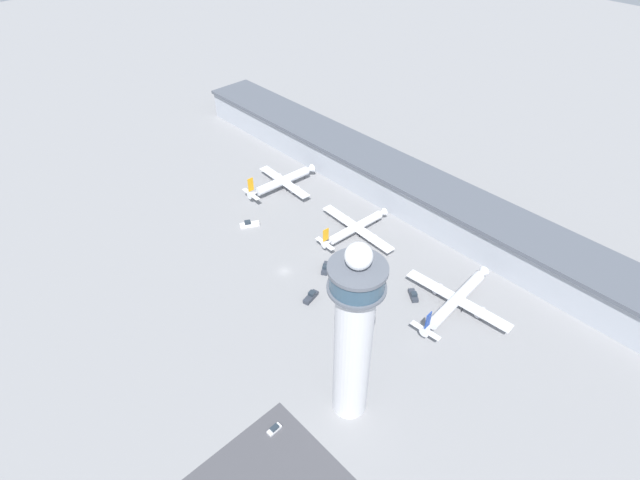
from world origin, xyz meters
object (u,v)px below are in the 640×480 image
Objects in this scene: service_truck_catering at (326,268)px; service_truck_water at (249,224)px; airplane_gate_charlie at (456,300)px; service_truck_fuel at (413,295)px; airplane_gate_bravo at (356,228)px; service_truck_baggage at (311,297)px; control_tower at (353,336)px; car_white_wagon at (274,429)px; airplane_gate_alpha at (282,181)px.

service_truck_water is at bearing -173.83° from service_truck_catering.
airplane_gate_charlie is 15.49m from service_truck_fuel.
service_truck_fuel is (-13.66, -6.40, -3.51)m from airplane_gate_charlie.
service_truck_water is at bearing -140.62° from airplane_gate_bravo.
service_truck_baggage is (14.83, -39.20, -2.64)m from airplane_gate_bravo.
service_truck_fuel is (32.75, 13.19, -0.06)m from service_truck_catering.
car_white_wagon is (-8.85, -21.51, -30.79)m from control_tower.
airplane_gate_alpha is 8.52× the size of car_white_wagon.
control_tower is 38.58m from car_white_wagon.
airplane_gate_alpha is 60.62m from service_truck_catering.
control_tower is 66.81m from service_truck_catering.
service_truck_catering reaches higher than car_white_wagon.
service_truck_catering is 35.31m from service_truck_fuel.
airplane_gate_alpha reaches higher than car_white_wagon.
service_truck_baggage is (7.50, -14.65, 0.03)m from service_truck_catering.
car_white_wagon is (81.51, -52.75, -0.39)m from service_truck_water.
airplane_gate_alpha reaches higher than service_truck_baggage.
service_truck_fuel is 1.44× the size of car_white_wagon.
service_truck_fuel is (40.08, -11.36, -2.72)m from airplane_gate_bravo.
control_tower reaches higher than airplane_gate_charlie.
airplane_gate_bravo is 4.71× the size of service_truck_water.
service_truck_catering is 69.18m from car_white_wagon.
control_tower is 86.15m from airplane_gate_bravo.
airplane_gate_bravo is 41.75m from service_truck_fuel.
service_truck_baggage is (62.77, -39.34, -3.25)m from airplane_gate_alpha.
service_truck_catering is at bearing -157.11° from airplane_gate_charlie.
control_tower is 1.51× the size of airplane_gate_charlie.
airplane_gate_bravo is at bearing 132.21° from control_tower.
airplane_gate_alpha is 74.15m from service_truck_baggage.
control_tower is 8.52× the size of service_truck_baggage.
airplane_gate_bravo is at bearing 174.73° from airplane_gate_charlie.
service_truck_catering is at bearing 123.94° from car_white_wagon.
service_truck_baggage is (-38.91, -34.25, -3.42)m from airplane_gate_charlie.
control_tower is 59.58m from service_truck_fuel.
service_truck_water is at bearing 160.93° from control_tower.
service_truck_baggage is 52.87m from car_white_wagon.
service_truck_fuel is at bearing 94.76° from car_white_wagon.
airplane_gate_alpha is 5.15× the size of service_truck_baggage.
service_truck_water is 1.91× the size of car_white_wagon.
airplane_gate_bravo is at bearing 110.72° from service_truck_baggage.
control_tower is at bearing -37.08° from service_truck_catering.
airplane_gate_bravo is 41.99m from service_truck_baggage.
control_tower is at bearing -19.07° from service_truck_water.
control_tower is at bearing -30.52° from airplane_gate_alpha.
car_white_wagon is at bearing -85.24° from service_truck_fuel.
service_truck_catering is at bearing -73.37° from airplane_gate_bravo.
airplane_gate_bravo is 53.97m from airplane_gate_charlie.
service_truck_fuel reaches higher than car_white_wagon.
service_truck_water is (12.39, -29.32, -3.31)m from airplane_gate_alpha.
airplane_gate_charlie reaches higher than airplane_gate_bravo.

